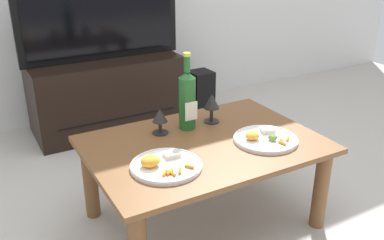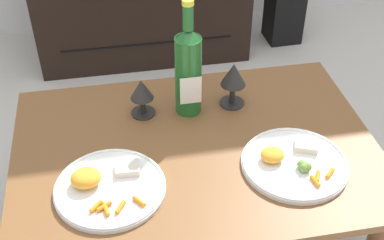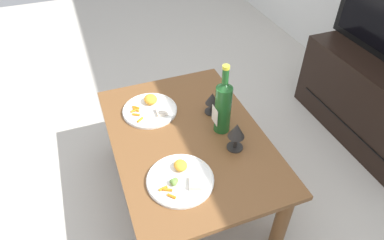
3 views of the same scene
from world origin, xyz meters
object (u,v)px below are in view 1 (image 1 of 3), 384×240
object	(u,v)px
floor_speaker	(201,91)
dinner_plate_left	(164,165)
tv_screen	(101,20)
tv_stand	(107,94)
wine_bottle	(187,98)
dining_table	(204,156)
goblet_right	(212,103)
dinner_plate_right	(265,138)
goblet_left	(160,117)

from	to	relation	value
floor_speaker	dinner_plate_left	bearing A→B (deg)	-127.47
tv_screen	floor_speaker	bearing A→B (deg)	-3.33
tv_stand	wine_bottle	distance (m)	1.18
dining_table	goblet_right	xyz separation A→B (m)	(0.15, 0.18, 0.18)
tv_stand	dinner_plate_left	xyz separation A→B (m)	(-0.23, -1.44, 0.18)
goblet_right	dinner_plate_right	world-z (taller)	goblet_right
tv_stand	dinner_plate_right	distance (m)	1.48
floor_speaker	tv_stand	bearing A→B (deg)	174.31
floor_speaker	goblet_right	distance (m)	1.28
dinner_plate_left	goblet_left	bearing A→B (deg)	67.63
floor_speaker	wine_bottle	bearing A→B (deg)	-125.45
tv_screen	wine_bottle	bearing A→B (deg)	-87.92
tv_screen	dinner_plate_left	xyz separation A→B (m)	(-0.23, -1.44, -0.34)
floor_speaker	goblet_right	xyz separation A→B (m)	(-0.57, -1.08, 0.36)
dining_table	goblet_left	bearing A→B (deg)	125.69
goblet_right	dinner_plate_right	distance (m)	0.34
floor_speaker	dinner_plate_right	world-z (taller)	dinner_plate_right
tv_stand	dining_table	bearing A→B (deg)	-88.65
floor_speaker	dinner_plate_left	size ratio (longest dim) A/B	1.12
wine_bottle	dinner_plate_right	xyz separation A→B (m)	(0.24, -0.30, -0.14)
dinner_plate_right	wine_bottle	bearing A→B (deg)	128.63
floor_speaker	dinner_plate_left	xyz separation A→B (m)	(-0.98, -1.39, 0.27)
wine_bottle	tv_screen	bearing A→B (deg)	92.08
goblet_left	goblet_right	bearing A→B (deg)	0.00
tv_screen	goblet_right	distance (m)	1.17
goblet_right	dinner_plate_right	bearing A→B (deg)	-72.23
goblet_right	floor_speaker	bearing A→B (deg)	62.15
tv_stand	goblet_right	xyz separation A→B (m)	(0.18, -1.13, 0.27)
tv_stand	goblet_right	bearing A→B (deg)	-80.76
tv_stand	wine_bottle	world-z (taller)	wine_bottle
tv_stand	tv_screen	distance (m)	0.52
tv_stand	floor_speaker	xyz separation A→B (m)	(0.76, -0.05, -0.09)
tv_screen	tv_stand	bearing A→B (deg)	90.00
dining_table	tv_stand	distance (m)	1.32
tv_screen	floor_speaker	distance (m)	0.98
dining_table	tv_stand	xyz separation A→B (m)	(-0.03, 1.32, -0.09)
dining_table	tv_stand	bearing A→B (deg)	91.35
tv_screen	goblet_left	bearing A→B (deg)	-95.15
dining_table	dinner_plate_right	world-z (taller)	dinner_plate_right
floor_speaker	tv_screen	bearing A→B (deg)	174.49
tv_screen	goblet_right	bearing A→B (deg)	-80.74
floor_speaker	goblet_right	world-z (taller)	goblet_right
goblet_left	dinner_plate_left	bearing A→B (deg)	-112.37
tv_stand	goblet_right	distance (m)	1.18
dinner_plate_left	dinner_plate_right	world-z (taller)	dinner_plate_left
tv_stand	dinner_plate_right	bearing A→B (deg)	-78.88
dining_table	goblet_right	size ratio (longest dim) A/B	7.02
dinner_plate_left	dinner_plate_right	xyz separation A→B (m)	(0.51, -0.00, -0.00)
goblet_right	dinner_plate_left	size ratio (longest dim) A/B	0.51
wine_bottle	goblet_left	world-z (taller)	wine_bottle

